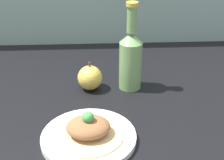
# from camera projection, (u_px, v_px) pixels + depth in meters

# --- Properties ---
(ground_plane) EXTENTS (1.80, 1.10, 0.04)m
(ground_plane) POSITION_uv_depth(u_px,v_px,m) (119.00, 111.00, 0.95)
(ground_plane) COLOR black
(plate) EXTENTS (0.24, 0.24, 0.02)m
(plate) POSITION_uv_depth(u_px,v_px,m) (89.00, 137.00, 0.80)
(plate) COLOR white
(plate) RESTS_ON ground_plane
(plated_food) EXTENTS (0.18, 0.18, 0.07)m
(plated_food) POSITION_uv_depth(u_px,v_px,m) (88.00, 128.00, 0.78)
(plated_food) COLOR #D6BC7F
(plated_food) RESTS_ON plate
(cider_bottle) EXTENTS (0.07, 0.07, 0.28)m
(cider_bottle) POSITION_uv_depth(u_px,v_px,m) (131.00, 58.00, 1.00)
(cider_bottle) COLOR #729E5B
(cider_bottle) RESTS_ON ground_plane
(apple) EXTENTS (0.08, 0.08, 0.10)m
(apple) POSITION_uv_depth(u_px,v_px,m) (90.00, 78.00, 1.02)
(apple) COLOR gold
(apple) RESTS_ON ground_plane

